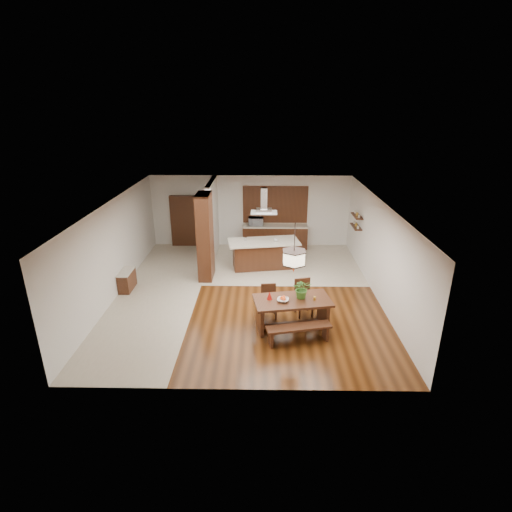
{
  "coord_description": "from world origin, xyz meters",
  "views": [
    {
      "loc": [
        0.49,
        -11.26,
        5.64
      ],
      "look_at": [
        0.3,
        0.0,
        1.25
      ],
      "focal_mm": 28.0,
      "sensor_mm": 36.0,
      "label": 1
    }
  ],
  "objects_px": {
    "hallway_console": "(127,280)",
    "range_hood": "(264,201)",
    "kitchen_island": "(264,254)",
    "dining_chair_right": "(304,298)",
    "dining_table": "(292,307)",
    "dining_chair_left": "(269,302)",
    "island_cup": "(276,240)",
    "dining_bench": "(299,334)",
    "fruit_bowl": "(283,300)",
    "pendant_lantern": "(294,248)",
    "foliage_plant": "(302,289)",
    "microwave": "(256,221)"
  },
  "relations": [
    {
      "from": "dining_bench",
      "to": "hallway_console",
      "type": "bearing_deg",
      "value": 150.82
    },
    {
      "from": "island_cup",
      "to": "dining_bench",
      "type": "bearing_deg",
      "value": -84.69
    },
    {
      "from": "foliage_plant",
      "to": "range_hood",
      "type": "relative_size",
      "value": 0.59
    },
    {
      "from": "pendant_lantern",
      "to": "fruit_bowl",
      "type": "height_order",
      "value": "pendant_lantern"
    },
    {
      "from": "kitchen_island",
      "to": "microwave",
      "type": "bearing_deg",
      "value": 89.1
    },
    {
      "from": "dining_table",
      "to": "fruit_bowl",
      "type": "bearing_deg",
      "value": -156.52
    },
    {
      "from": "dining_table",
      "to": "kitchen_island",
      "type": "distance_m",
      "value": 4.17
    },
    {
      "from": "hallway_console",
      "to": "dining_bench",
      "type": "relative_size",
      "value": 0.54
    },
    {
      "from": "dining_table",
      "to": "foliage_plant",
      "type": "bearing_deg",
      "value": 20.88
    },
    {
      "from": "hallway_console",
      "to": "kitchen_island",
      "type": "bearing_deg",
      "value": 23.54
    },
    {
      "from": "dining_table",
      "to": "dining_bench",
      "type": "bearing_deg",
      "value": -80.1
    },
    {
      "from": "dining_bench",
      "to": "foliage_plant",
      "type": "xyz_separation_m",
      "value": [
        0.13,
        0.8,
        0.86
      ]
    },
    {
      "from": "dining_bench",
      "to": "kitchen_island",
      "type": "relative_size",
      "value": 0.62
    },
    {
      "from": "dining_table",
      "to": "foliage_plant",
      "type": "distance_m",
      "value": 0.55
    },
    {
      "from": "dining_chair_left",
      "to": "dining_table",
      "type": "bearing_deg",
      "value": -47.2
    },
    {
      "from": "dining_chair_left",
      "to": "island_cup",
      "type": "xyz_separation_m",
      "value": [
        0.28,
        3.5,
        0.6
      ]
    },
    {
      "from": "hallway_console",
      "to": "pendant_lantern",
      "type": "relative_size",
      "value": 0.67
    },
    {
      "from": "hallway_console",
      "to": "dining_chair_right",
      "type": "distance_m",
      "value": 5.69
    },
    {
      "from": "kitchen_island",
      "to": "dining_chair_right",
      "type": "bearing_deg",
      "value": -81.13
    },
    {
      "from": "dining_chair_right",
      "to": "dining_table",
      "type": "bearing_deg",
      "value": -133.44
    },
    {
      "from": "dining_chair_left",
      "to": "foliage_plant",
      "type": "distance_m",
      "value": 1.12
    },
    {
      "from": "microwave",
      "to": "dining_bench",
      "type": "bearing_deg",
      "value": -82.28
    },
    {
      "from": "dining_chair_right",
      "to": "range_hood",
      "type": "height_order",
      "value": "range_hood"
    },
    {
      "from": "island_cup",
      "to": "dining_chair_right",
      "type": "bearing_deg",
      "value": -78.12
    },
    {
      "from": "dining_table",
      "to": "pendant_lantern",
      "type": "xyz_separation_m",
      "value": [
        -0.0,
        0.0,
        1.64
      ]
    },
    {
      "from": "hallway_console",
      "to": "dining_chair_left",
      "type": "relative_size",
      "value": 0.93
    },
    {
      "from": "hallway_console",
      "to": "range_hood",
      "type": "xyz_separation_m",
      "value": [
        4.35,
        1.9,
        2.15
      ]
    },
    {
      "from": "pendant_lantern",
      "to": "island_cup",
      "type": "relative_size",
      "value": 10.11
    },
    {
      "from": "dining_chair_left",
      "to": "pendant_lantern",
      "type": "relative_size",
      "value": 0.72
    },
    {
      "from": "kitchen_island",
      "to": "microwave",
      "type": "xyz_separation_m",
      "value": [
        -0.32,
        2.12,
        0.59
      ]
    },
    {
      "from": "dining_chair_left",
      "to": "kitchen_island",
      "type": "relative_size",
      "value": 0.36
    },
    {
      "from": "dining_table",
      "to": "range_hood",
      "type": "relative_size",
      "value": 2.36
    },
    {
      "from": "island_cup",
      "to": "pendant_lantern",
      "type": "bearing_deg",
      "value": -85.5
    },
    {
      "from": "hallway_console",
      "to": "fruit_bowl",
      "type": "xyz_separation_m",
      "value": [
        4.84,
        -2.31,
        0.55
      ]
    },
    {
      "from": "dining_bench",
      "to": "pendant_lantern",
      "type": "distance_m",
      "value": 2.14
    },
    {
      "from": "dining_bench",
      "to": "fruit_bowl",
      "type": "xyz_separation_m",
      "value": [
        -0.37,
        0.6,
        0.63
      ]
    },
    {
      "from": "pendant_lantern",
      "to": "range_hood",
      "type": "xyz_separation_m",
      "value": [
        -0.74,
        4.1,
        0.22
      ]
    },
    {
      "from": "dining_table",
      "to": "dining_chair_left",
      "type": "height_order",
      "value": "dining_chair_left"
    },
    {
      "from": "pendant_lantern",
      "to": "kitchen_island",
      "type": "xyz_separation_m",
      "value": [
        -0.74,
        4.1,
        -1.72
      ]
    },
    {
      "from": "dining_chair_left",
      "to": "kitchen_island",
      "type": "bearing_deg",
      "value": 85.98
    },
    {
      "from": "pendant_lantern",
      "to": "dining_chair_left",
      "type": "bearing_deg",
      "value": 139.19
    },
    {
      "from": "dining_bench",
      "to": "island_cup",
      "type": "relative_size",
      "value": 12.55
    },
    {
      "from": "dining_bench",
      "to": "dining_chair_left",
      "type": "bearing_deg",
      "value": 120.46
    },
    {
      "from": "foliage_plant",
      "to": "dining_chair_left",
      "type": "bearing_deg",
      "value": 153.62
    },
    {
      "from": "dining_chair_left",
      "to": "microwave",
      "type": "xyz_separation_m",
      "value": [
        -0.46,
        5.7,
        0.64
      ]
    },
    {
      "from": "kitchen_island",
      "to": "range_hood",
      "type": "xyz_separation_m",
      "value": [
        0.0,
        0.0,
        1.94
      ]
    },
    {
      "from": "dining_chair_left",
      "to": "range_hood",
      "type": "distance_m",
      "value": 4.11
    },
    {
      "from": "fruit_bowl",
      "to": "kitchen_island",
      "type": "height_order",
      "value": "kitchen_island"
    },
    {
      "from": "pendant_lantern",
      "to": "foliage_plant",
      "type": "distance_m",
      "value": 1.18
    },
    {
      "from": "foliage_plant",
      "to": "fruit_bowl",
      "type": "xyz_separation_m",
      "value": [
        -0.5,
        -0.2,
        -0.23
      ]
    }
  ]
}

